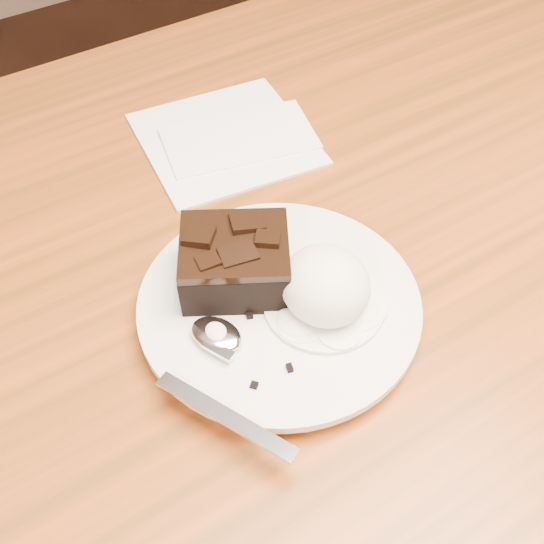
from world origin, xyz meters
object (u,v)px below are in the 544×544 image
napkin (225,138)px  spoon (217,336)px  dining_table (300,467)px  plate (279,308)px  brownie (235,264)px  ice_cream_scoop (326,285)px

napkin → spoon: bearing=-121.3°
dining_table → plate: size_ratio=5.68×
dining_table → spoon: spoon is taller
dining_table → spoon: 0.41m
brownie → ice_cream_scoop: bearing=-52.7°
brownie → spoon: size_ratio=0.50×
napkin → brownie: bearing=-117.4°
dining_table → spoon: size_ratio=7.62×
napkin → ice_cream_scoop: bearing=-101.7°
plate → dining_table: bearing=28.8°
dining_table → plate: plate is taller
spoon → ice_cream_scoop: bearing=-35.4°
dining_table → napkin: napkin is taller
ice_cream_scoop → napkin: 0.24m
spoon → napkin: bearing=34.1°
dining_table → plate: (-0.05, -0.03, 0.38)m
brownie → napkin: size_ratio=0.51×
ice_cream_scoop → spoon: (-0.08, 0.02, -0.02)m
ice_cream_scoop → spoon: ice_cream_scoop is taller
plate → ice_cream_scoop: size_ratio=3.13×
spoon → plate: bearing=-18.8°
plate → spoon: size_ratio=1.34×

